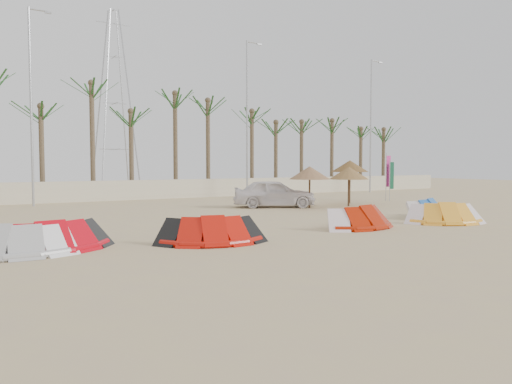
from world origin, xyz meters
TOP-DOWN VIEW (x-y plane):
  - ground at (0.00, 0.00)m, footprint 120.00×120.00m
  - boundary_wall at (0.00, 22.00)m, footprint 60.00×0.30m
  - palm_line at (0.67, 23.50)m, footprint 52.00×4.00m
  - lamp_b at (-5.96, 20.00)m, footprint 1.25×0.14m
  - lamp_c at (8.04, 20.00)m, footprint 1.25×0.14m
  - lamp_d at (20.04, 20.00)m, footprint 1.25×0.14m
  - pylon at (1.00, 28.00)m, footprint 3.00×3.00m
  - kite_red_left at (-7.86, 4.48)m, footprint 3.79×2.05m
  - kite_red_mid at (-3.47, 3.26)m, footprint 3.51×2.27m
  - kite_red_right at (2.92, 3.60)m, footprint 3.54×2.03m
  - kite_orange at (6.72, 2.79)m, footprint 3.55×2.67m
  - kite_blue at (7.98, 4.68)m, footprint 3.38×2.34m
  - parasol_left at (6.46, 10.90)m, footprint 2.22×2.22m
  - parasol_mid at (9.12, 10.73)m, footprint 2.22×2.22m
  - parasol_right at (10.50, 12.15)m, footprint 2.23×2.23m
  - flag_pink at (13.95, 12.35)m, footprint 0.45×0.05m
  - flag_green at (14.00, 12.07)m, footprint 0.45×0.08m
  - car at (5.16, 12.37)m, footprint 4.81×3.79m

SIDE VIEW (x-z plane):
  - ground at x=0.00m, z-range 0.00..0.00m
  - pylon at x=1.00m, z-range -7.00..7.00m
  - kite_blue at x=7.98m, z-range -0.03..0.87m
  - kite_orange at x=6.72m, z-range -0.03..0.87m
  - kite_red_mid at x=-3.47m, z-range -0.03..0.87m
  - kite_red_right at x=2.92m, z-range -0.03..0.87m
  - kite_red_left at x=-7.86m, z-range -0.03..0.87m
  - boundary_wall at x=0.00m, z-range 0.00..1.30m
  - car at x=5.16m, z-range 0.00..1.53m
  - flag_green at x=14.00m, z-range 0.25..2.89m
  - flag_pink at x=13.95m, z-range 0.29..3.37m
  - parasol_mid at x=9.12m, z-range 0.75..2.97m
  - parasol_left at x=6.46m, z-range 0.77..3.03m
  - parasol_right at x=10.50m, z-range 0.94..3.54m
  - lamp_b at x=-5.96m, z-range 0.27..11.27m
  - lamp_c at x=8.04m, z-range 0.27..11.27m
  - lamp_d at x=20.04m, z-range 0.27..11.27m
  - palm_line at x=0.67m, z-range 2.59..10.29m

